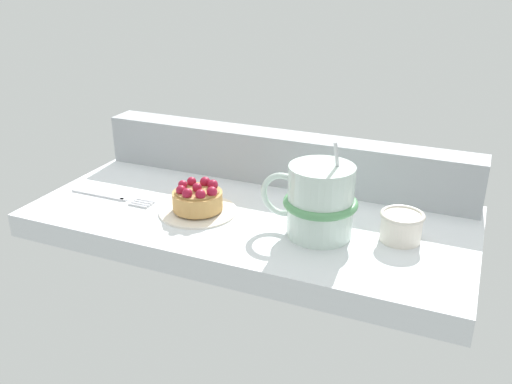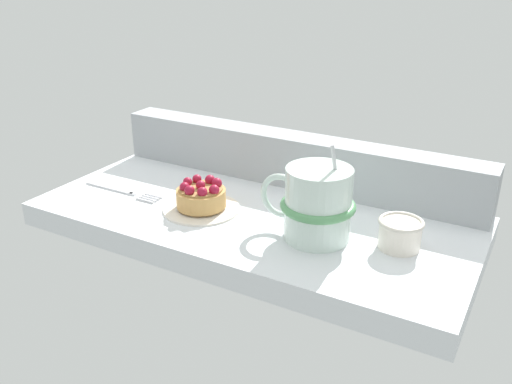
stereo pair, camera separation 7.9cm
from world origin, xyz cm
name	(u,v)px [view 2 (the right image)]	position (x,y,z in cm)	size (l,w,h in cm)	color
ground_plane	(254,221)	(0.00, 0.00, -1.83)	(67.06, 31.88, 3.66)	silver
window_rail_back	(292,159)	(0.00, 13.10, 4.28)	(65.72, 5.69, 8.57)	#9EA3A8
dessert_plate	(202,208)	(-7.25, -3.71, 0.30)	(11.94, 11.94, 0.64)	silver
raspberry_tart	(201,195)	(-7.23, -3.69, 2.43)	(7.63, 7.63, 4.26)	tan
coffee_mug	(317,204)	(11.78, -3.40, 5.14)	(14.09, 10.37, 14.01)	silver
dessert_fork	(122,191)	(-22.55, -4.61, 0.30)	(15.35, 2.45, 0.60)	silver
sugar_bowl	(400,233)	(22.80, -0.54, 2.20)	(6.11, 6.11, 4.11)	silver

